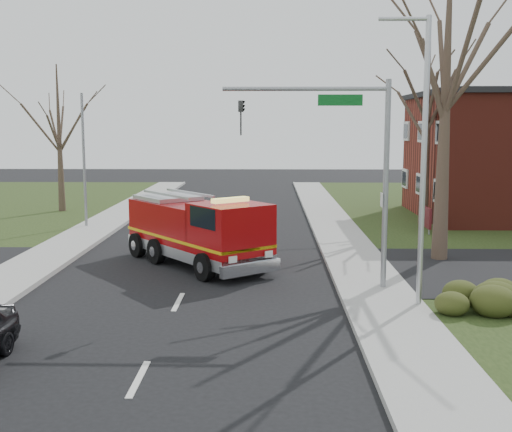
{
  "coord_description": "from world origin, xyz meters",
  "views": [
    {
      "loc": [
        2.77,
        -18.98,
        5.37
      ],
      "look_at": [
        2.28,
        4.76,
        2.0
      ],
      "focal_mm": 45.0,
      "sensor_mm": 36.0,
      "label": 1
    }
  ],
  "objects": [
    {
      "name": "bare_tree_left",
      "position": [
        -10.0,
        20.0,
        5.56
      ],
      "size": [
        4.5,
        4.5,
        9.0
      ],
      "color": "#3F2E25",
      "rests_on": "ground"
    },
    {
      "name": "hedge_corner",
      "position": [
        9.0,
        -1.0,
        0.58
      ],
      "size": [
        2.8,
        2.0,
        0.9
      ],
      "primitive_type": "ellipsoid",
      "color": "#2D3212",
      "rests_on": "lawn_right"
    },
    {
      "name": "streetlight_pole",
      "position": [
        7.14,
        -0.5,
        4.55
      ],
      "size": [
        1.48,
        0.16,
        8.4
      ],
      "color": "#B7BABF",
      "rests_on": "ground"
    },
    {
      "name": "bare_tree_far",
      "position": [
        11.0,
        15.0,
        6.49
      ],
      "size": [
        5.25,
        5.25,
        10.5
      ],
      "color": "#3F2E25",
      "rests_on": "ground"
    },
    {
      "name": "health_center_sign",
      "position": [
        10.5,
        12.5,
        0.88
      ],
      "size": [
        0.12,
        2.0,
        1.4
      ],
      "color": "#501217",
      "rests_on": "ground"
    },
    {
      "name": "traffic_signal_mast",
      "position": [
        5.21,
        1.5,
        4.71
      ],
      "size": [
        5.29,
        0.18,
        6.8
      ],
      "color": "gray",
      "rests_on": "ground"
    },
    {
      "name": "bare_tree_near",
      "position": [
        9.5,
        6.0,
        7.41
      ],
      "size": [
        6.0,
        6.0,
        12.0
      ],
      "color": "#3F2E25",
      "rests_on": "ground"
    },
    {
      "name": "utility_pole_far",
      "position": [
        -6.8,
        14.0,
        3.5
      ],
      "size": [
        0.14,
        0.14,
        7.0
      ],
      "primitive_type": "cylinder",
      "color": "gray",
      "rests_on": "ground"
    },
    {
      "name": "fire_engine",
      "position": [
        0.04,
        5.26,
        1.28
      ],
      "size": [
        6.2,
        6.99,
        2.83
      ],
      "rotation": [
        0.0,
        0.0,
        0.66
      ],
      "color": "#8F0609",
      "rests_on": "ground"
    },
    {
      "name": "sidewalk_right",
      "position": [
        6.2,
        0.0,
        0.07
      ],
      "size": [
        2.4,
        80.0,
        0.15
      ],
      "primitive_type": "cube",
      "color": "gray",
      "rests_on": "ground"
    },
    {
      "name": "ground",
      "position": [
        0.0,
        0.0,
        0.0
      ],
      "size": [
        120.0,
        120.0,
        0.0
      ],
      "primitive_type": "plane",
      "color": "black",
      "rests_on": "ground"
    }
  ]
}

